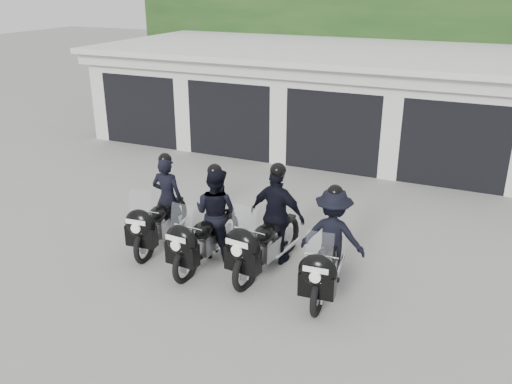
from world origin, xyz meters
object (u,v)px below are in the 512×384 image
at_px(police_bike_b, 210,221).
at_px(police_bike_c, 272,224).
at_px(police_bike_d, 330,244).
at_px(police_bike_a, 161,210).

relative_size(police_bike_b, police_bike_c, 0.95).
bearing_deg(police_bike_b, police_bike_d, 3.51).
bearing_deg(police_bike_d, police_bike_c, 163.21).
xyz_separation_m(police_bike_a, police_bike_c, (2.32, 0.07, 0.11)).
bearing_deg(police_bike_c, police_bike_b, -160.74).
distance_m(police_bike_b, police_bike_d, 2.29).
height_order(police_bike_b, police_bike_c, police_bike_c).
bearing_deg(police_bike_a, police_bike_c, -4.15).
relative_size(police_bike_b, police_bike_d, 1.02).
height_order(police_bike_c, police_bike_d, police_bike_c).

